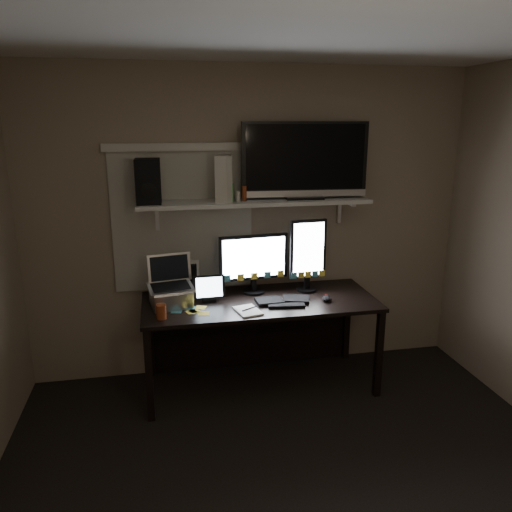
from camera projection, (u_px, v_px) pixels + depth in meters
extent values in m
plane|color=silver|center=(330.00, 13.00, 2.05)|extent=(3.60, 3.60, 0.00)
plane|color=gray|center=(251.00, 225.00, 4.08)|extent=(3.60, 0.00, 3.60)
cube|color=#B1AC9F|center=(183.00, 222.00, 3.95)|extent=(1.10, 0.02, 1.10)
cube|color=black|center=(260.00, 302.00, 3.87)|extent=(1.80, 0.75, 0.03)
cube|color=black|center=(252.00, 327.00, 4.30)|extent=(1.80, 0.02, 0.70)
cube|color=black|center=(149.00, 376.00, 3.49)|extent=(0.05, 0.05, 0.70)
cube|color=black|center=(379.00, 354.00, 3.81)|extent=(0.05, 0.05, 0.70)
cube|color=black|center=(150.00, 336.00, 4.12)|extent=(0.05, 0.05, 0.70)
cube|color=black|center=(347.00, 321.00, 4.44)|extent=(0.05, 0.05, 0.70)
cube|color=beige|center=(255.00, 202.00, 3.86)|extent=(1.80, 0.35, 0.03)
cube|color=black|center=(254.00, 264.00, 3.96)|extent=(0.56, 0.12, 0.49)
cube|color=black|center=(308.00, 255.00, 4.00)|extent=(0.30, 0.07, 0.60)
cube|color=black|center=(283.00, 300.00, 3.82)|extent=(0.44, 0.21, 0.03)
ellipsoid|color=black|center=(327.00, 298.00, 3.84)|extent=(0.09, 0.12, 0.04)
cube|color=white|center=(248.00, 311.00, 3.63)|extent=(0.20, 0.25, 0.01)
cube|color=black|center=(209.00, 288.00, 3.81)|extent=(0.24, 0.11, 0.21)
cube|color=black|center=(185.00, 277.00, 4.02)|extent=(0.22, 0.14, 0.26)
cube|color=silver|center=(170.00, 283.00, 3.69)|extent=(0.37, 0.32, 0.37)
cylinder|color=maroon|center=(161.00, 312.00, 3.49)|extent=(0.07, 0.07, 0.10)
cube|color=black|center=(305.00, 161.00, 3.84)|extent=(0.99, 0.24, 0.59)
cube|color=#B8B2A6|center=(224.00, 178.00, 3.79)|extent=(0.16, 0.30, 0.34)
cube|color=black|center=(148.00, 181.00, 3.66)|extent=(0.18, 0.22, 0.33)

